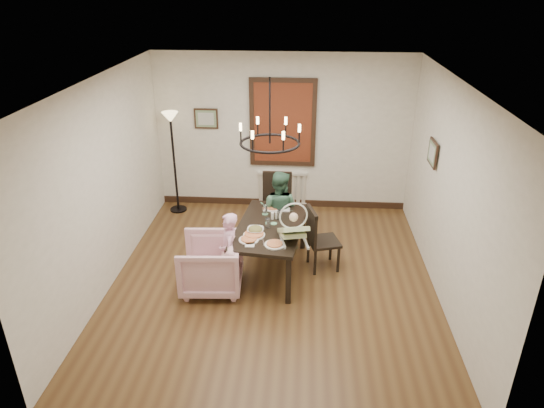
# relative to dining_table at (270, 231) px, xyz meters

# --- Properties ---
(room_shell) EXTENTS (4.51, 5.00, 2.81)m
(room_shell) POSITION_rel_dining_table_xyz_m (0.06, 0.10, 0.74)
(room_shell) COLOR brown
(room_shell) RESTS_ON ground
(dining_table) EXTENTS (1.07, 1.67, 0.74)m
(dining_table) POSITION_rel_dining_table_xyz_m (0.00, 0.00, 0.00)
(dining_table) COLOR black
(dining_table) RESTS_ON room_shell
(chair_far) EXTENTS (0.48, 0.48, 1.08)m
(chair_far) POSITION_rel_dining_table_xyz_m (0.02, 1.02, -0.12)
(chair_far) COLOR black
(chair_far) RESTS_ON room_shell
(chair_right) EXTENTS (0.53, 0.53, 0.97)m
(chair_right) POSITION_rel_dining_table_xyz_m (0.77, 0.14, -0.17)
(chair_right) COLOR black
(chair_right) RESTS_ON room_shell
(armchair) EXTENTS (0.88, 0.86, 0.76)m
(armchair) POSITION_rel_dining_table_xyz_m (-0.77, -0.50, -0.28)
(armchair) COLOR beige
(armchair) RESTS_ON room_shell
(elderly_woman) EXTENTS (0.27, 0.37, 0.93)m
(elderly_woman) POSITION_rel_dining_table_xyz_m (-0.52, -0.46, -0.19)
(elderly_woman) COLOR #EBA6C5
(elderly_woman) RESTS_ON room_shell
(seated_man) EXTENTS (0.61, 0.53, 1.07)m
(seated_man) POSITION_rel_dining_table_xyz_m (0.08, 0.67, -0.12)
(seated_man) COLOR #3E684F
(seated_man) RESTS_ON room_shell
(baby_bouncer) EXTENTS (0.51, 0.63, 0.36)m
(baby_bouncer) POSITION_rel_dining_table_xyz_m (0.33, -0.40, 0.27)
(baby_bouncer) COLOR #C2D693
(baby_bouncer) RESTS_ON dining_table
(salad_bowl) EXTENTS (0.28, 0.28, 0.07)m
(salad_bowl) POSITION_rel_dining_table_xyz_m (-0.18, -0.22, 0.12)
(salad_bowl) COLOR white
(salad_bowl) RESTS_ON dining_table
(pizza_platter) EXTENTS (0.30, 0.30, 0.04)m
(pizza_platter) POSITION_rel_dining_table_xyz_m (-0.19, -0.32, 0.10)
(pizza_platter) COLOR tan
(pizza_platter) RESTS_ON dining_table
(drinking_glass) EXTENTS (0.07, 0.07, 0.14)m
(drinking_glass) POSITION_rel_dining_table_xyz_m (-0.03, -0.07, 0.16)
(drinking_glass) COLOR silver
(drinking_glass) RESTS_ON dining_table
(window_blinds) EXTENTS (1.00, 0.03, 1.40)m
(window_blinds) POSITION_rel_dining_table_xyz_m (0.06, 2.20, 0.94)
(window_blinds) COLOR maroon
(window_blinds) RESTS_ON room_shell
(radiator) EXTENTS (0.92, 0.12, 0.62)m
(radiator) POSITION_rel_dining_table_xyz_m (0.06, 2.22, -0.31)
(radiator) COLOR silver
(radiator) RESTS_ON room_shell
(picture_back) EXTENTS (0.42, 0.03, 0.36)m
(picture_back) POSITION_rel_dining_table_xyz_m (-1.29, 2.21, 0.99)
(picture_back) COLOR black
(picture_back) RESTS_ON room_shell
(picture_right) EXTENTS (0.03, 0.42, 0.36)m
(picture_right) POSITION_rel_dining_table_xyz_m (2.27, 0.64, 0.99)
(picture_right) COLOR black
(picture_right) RESTS_ON room_shell
(floor_lamp) EXTENTS (0.30, 0.30, 1.80)m
(floor_lamp) POSITION_rel_dining_table_xyz_m (-1.84, 1.89, 0.24)
(floor_lamp) COLOR black
(floor_lamp) RESTS_ON room_shell
(chandelier) EXTENTS (0.80, 0.80, 0.04)m
(chandelier) POSITION_rel_dining_table_xyz_m (-0.00, 0.00, 1.29)
(chandelier) COLOR black
(chandelier) RESTS_ON room_shell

